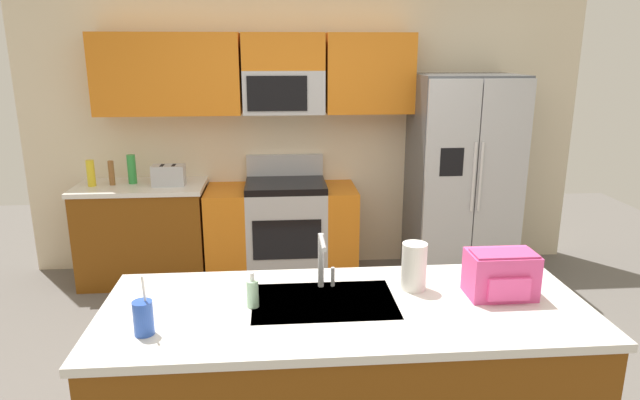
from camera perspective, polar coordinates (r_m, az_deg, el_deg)
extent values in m
plane|color=#66605B|center=(3.73, 0.68, -18.28)|extent=(9.00, 9.00, 0.00)
cube|color=beige|center=(5.31, -1.43, 7.00)|extent=(5.20, 0.10, 2.60)
cube|color=orange|center=(5.18, -18.52, 12.15)|extent=(0.70, 0.32, 0.70)
cube|color=orange|center=(5.07, -11.43, 12.57)|extent=(0.56, 0.32, 0.70)
cube|color=orange|center=(5.11, 5.11, 12.82)|extent=(0.78, 0.32, 0.70)
cube|color=#B7BABF|center=(5.05, -3.75, 11.00)|extent=(0.72, 0.32, 0.38)
cube|color=black|center=(4.89, -4.43, 10.85)|extent=(0.52, 0.01, 0.30)
cube|color=orange|center=(5.04, -3.82, 14.98)|extent=(0.72, 0.32, 0.32)
cube|color=brown|center=(5.30, -17.58, -3.41)|extent=(1.10, 0.60, 0.86)
cube|color=silver|center=(5.18, -17.98, 1.31)|extent=(1.13, 0.63, 0.04)
cube|color=#B7BABF|center=(5.16, -3.48, -3.31)|extent=(0.72, 0.60, 0.84)
cube|color=black|center=(4.87, -3.40, -4.11)|extent=(0.60, 0.01, 0.36)
cube|color=black|center=(5.04, -3.56, 1.55)|extent=(0.72, 0.60, 0.06)
cube|color=#B7BABF|center=(5.28, -3.64, 3.61)|extent=(0.72, 0.06, 0.20)
cube|color=orange|center=(5.18, -9.46, -3.42)|extent=(0.36, 0.60, 0.84)
cube|color=orange|center=(5.20, 2.05, -3.17)|extent=(0.28, 0.60, 0.84)
cube|color=#4C4F54|center=(5.26, 14.29, 2.29)|extent=(0.90, 0.70, 1.85)
cube|color=#B7BABF|center=(4.85, 13.15, 1.28)|extent=(0.44, 0.04, 1.81)
cube|color=#B7BABF|center=(5.00, 18.07, 1.35)|extent=(0.44, 0.04, 1.81)
cylinder|color=silver|center=(4.86, 15.51, 2.29)|extent=(0.02, 0.02, 0.60)
cylinder|color=silver|center=(4.88, 16.18, 2.29)|extent=(0.02, 0.02, 0.60)
cube|color=black|center=(4.78, 13.39, 3.81)|extent=(0.20, 0.00, 0.24)
cube|color=brown|center=(2.89, 2.56, -19.11)|extent=(2.25, 0.87, 0.86)
cube|color=silver|center=(2.66, 2.67, -11.09)|extent=(2.29, 0.91, 0.04)
cube|color=#B7BABF|center=(2.70, 0.39, -10.61)|extent=(0.68, 0.44, 0.03)
cube|color=#B7BABF|center=(5.05, -15.29, 2.46)|extent=(0.28, 0.16, 0.18)
cube|color=black|center=(5.04, -15.92, 3.42)|extent=(0.03, 0.11, 0.01)
cube|color=black|center=(5.03, -14.80, 3.46)|extent=(0.03, 0.11, 0.01)
cylinder|color=brown|center=(5.21, -20.64, 2.61)|extent=(0.05, 0.05, 0.22)
cylinder|color=green|center=(5.21, -18.77, 3.01)|extent=(0.07, 0.07, 0.26)
cylinder|color=yellow|center=(5.24, -22.48, 2.56)|extent=(0.07, 0.07, 0.23)
cylinder|color=#B7BABF|center=(2.79, 0.09, -6.23)|extent=(0.03, 0.03, 0.28)
cylinder|color=#B7BABF|center=(2.65, 0.27, -4.40)|extent=(0.02, 0.20, 0.02)
cylinder|color=#B7BABF|center=(2.83, 1.32, -7.88)|extent=(0.02, 0.02, 0.10)
cylinder|color=blue|center=(2.48, -17.70, -11.47)|extent=(0.08, 0.08, 0.15)
cylinder|color=white|center=(2.43, -17.66, -8.85)|extent=(0.01, 0.03, 0.14)
cylinder|color=#A5D8B2|center=(2.63, -6.94, -9.54)|extent=(0.06, 0.06, 0.13)
cylinder|color=white|center=(2.59, -7.00, -7.83)|extent=(0.02, 0.02, 0.04)
cylinder|color=white|center=(2.81, 9.64, -6.74)|extent=(0.12, 0.12, 0.24)
cube|color=#EA4C93|center=(2.84, 18.06, -7.27)|extent=(0.32, 0.20, 0.22)
cube|color=#C7417D|center=(2.79, 18.39, -5.42)|extent=(0.30, 0.14, 0.03)
cube|color=#FF54A2|center=(2.76, 18.84, -8.66)|extent=(0.20, 0.03, 0.11)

